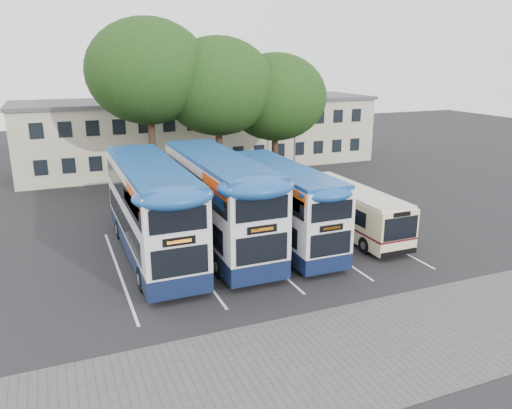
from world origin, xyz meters
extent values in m
plane|color=black|center=(0.00, 0.00, 0.00)|extent=(120.00, 120.00, 0.00)
cube|color=#595654|center=(-2.00, -5.00, 0.01)|extent=(40.00, 6.00, 0.01)
cube|color=silver|center=(-10.75, 5.00, 0.01)|extent=(0.12, 11.00, 0.01)
cube|color=silver|center=(-7.25, 5.00, 0.01)|extent=(0.12, 11.00, 0.01)
cube|color=silver|center=(-3.75, 5.00, 0.01)|extent=(0.12, 11.00, 0.01)
cube|color=silver|center=(-0.25, 5.00, 0.01)|extent=(0.12, 11.00, 0.01)
cube|color=silver|center=(3.25, 5.00, 0.01)|extent=(0.12, 11.00, 0.01)
cube|color=#A9A188|center=(0.00, 27.00, 3.00)|extent=(32.00, 8.00, 6.00)
cube|color=#4C4C4F|center=(0.00, 27.00, 6.05)|extent=(32.40, 8.40, 0.30)
cube|color=black|center=(0.00, 22.98, 1.70)|extent=(30.00, 0.06, 1.20)
cube|color=black|center=(0.00, 22.98, 4.50)|extent=(30.00, 0.06, 1.20)
cylinder|color=gray|center=(6.00, 20.00, 4.50)|extent=(0.14, 0.14, 9.00)
cube|color=gray|center=(6.00, 20.00, 9.00)|extent=(0.12, 0.80, 0.12)
cube|color=gray|center=(6.00, 19.60, 8.95)|extent=(0.25, 0.50, 0.12)
cylinder|color=black|center=(-6.41, 17.88, 3.25)|extent=(0.50, 0.50, 6.49)
ellipsoid|color=black|center=(-6.41, 17.88, 8.83)|extent=(8.48, 8.48, 7.21)
cylinder|color=black|center=(-1.65, 17.16, 2.86)|extent=(0.50, 0.50, 5.72)
ellipsoid|color=black|center=(-1.65, 17.16, 7.77)|extent=(8.18, 8.18, 6.96)
cylinder|color=black|center=(2.95, 17.34, 2.53)|extent=(0.50, 0.50, 5.06)
ellipsoid|color=black|center=(2.95, 17.34, 6.88)|extent=(7.69, 7.69, 6.54)
cube|color=#101A3B|center=(-8.82, 6.30, 0.76)|extent=(2.73, 11.47, 0.87)
cube|color=silver|center=(-8.82, 6.30, 2.89)|extent=(2.73, 11.47, 3.39)
cube|color=navy|center=(-8.82, 6.30, 4.64)|extent=(2.68, 11.24, 0.33)
cube|color=black|center=(-8.82, 6.62, 1.97)|extent=(2.77, 10.16, 1.09)
cube|color=black|center=(-8.82, 6.30, 3.66)|extent=(2.77, 10.81, 0.98)
cube|color=#ED5713|center=(-7.45, 2.53, 4.26)|extent=(0.02, 3.50, 0.60)
cube|color=black|center=(-8.82, 0.53, 2.79)|extent=(1.31, 0.06, 0.33)
cylinder|color=black|center=(-10.06, 9.63, 0.55)|extent=(0.33, 1.09, 1.09)
cylinder|color=black|center=(-7.59, 9.63, 0.55)|extent=(0.33, 1.09, 1.09)
cylinder|color=black|center=(-10.06, 2.53, 0.55)|extent=(0.33, 1.09, 1.09)
cylinder|color=black|center=(-7.59, 2.53, 0.55)|extent=(0.33, 1.09, 1.09)
cube|color=red|center=(-7.44, 7.66, 3.66)|extent=(0.02, 4.37, 0.93)
cube|color=#101A3B|center=(-5.31, 6.35, 0.78)|extent=(2.77, 11.65, 0.89)
cube|color=silver|center=(-5.31, 6.35, 2.94)|extent=(2.77, 11.65, 3.44)
cube|color=navy|center=(-5.31, 6.35, 4.72)|extent=(2.72, 11.42, 0.33)
cube|color=black|center=(-5.31, 6.68, 2.00)|extent=(2.81, 10.32, 1.11)
cube|color=black|center=(-5.31, 6.35, 3.72)|extent=(2.81, 10.98, 1.00)
cube|color=#ED5713|center=(-3.91, 2.52, 4.33)|extent=(0.02, 3.55, 0.61)
cube|color=black|center=(-5.31, 0.49, 2.83)|extent=(1.33, 0.06, 0.33)
cylinder|color=black|center=(-6.56, 9.73, 0.55)|extent=(0.33, 1.11, 1.11)
cylinder|color=black|center=(-4.05, 9.73, 0.55)|extent=(0.33, 1.11, 1.11)
cylinder|color=black|center=(-6.56, 2.52, 0.55)|extent=(0.33, 1.11, 1.11)
cylinder|color=black|center=(-4.05, 2.52, 0.55)|extent=(0.33, 1.11, 1.11)
cube|color=#101A3B|center=(-1.99, 5.56, 0.68)|extent=(2.42, 10.17, 0.78)
cube|color=silver|center=(-1.99, 5.56, 2.57)|extent=(2.42, 10.17, 3.00)
cube|color=navy|center=(-1.99, 5.56, 4.12)|extent=(2.37, 9.97, 0.29)
cube|color=black|center=(-1.99, 5.85, 1.74)|extent=(2.46, 9.01, 0.97)
cube|color=black|center=(-1.99, 5.56, 3.25)|extent=(2.46, 9.59, 0.87)
cube|color=#ED5713|center=(-0.77, 2.22, 3.78)|extent=(0.02, 3.10, 0.53)
cube|color=black|center=(-1.99, 0.45, 2.47)|extent=(1.16, 0.06, 0.29)
cylinder|color=black|center=(-3.09, 8.52, 0.48)|extent=(0.29, 0.97, 0.97)
cylinder|color=black|center=(-0.90, 8.52, 0.48)|extent=(0.29, 0.97, 0.97)
cylinder|color=black|center=(-3.09, 2.22, 0.48)|extent=(0.29, 0.97, 0.97)
cylinder|color=black|center=(-0.90, 2.22, 0.48)|extent=(0.29, 0.97, 0.97)
cube|color=beige|center=(2.31, 5.50, 1.39)|extent=(2.21, 8.85, 2.26)
cube|color=beige|center=(2.31, 5.50, 2.57)|extent=(2.12, 8.50, 0.18)
cube|color=black|center=(2.31, 5.95, 1.77)|extent=(2.25, 7.08, 0.80)
cube|color=#551118|center=(2.31, 5.50, 1.02)|extent=(2.24, 8.87, 0.11)
cube|color=black|center=(2.31, 1.06, 1.68)|extent=(1.95, 0.06, 1.15)
cylinder|color=black|center=(1.31, 2.49, 0.44)|extent=(0.27, 0.89, 0.89)
cylinder|color=black|center=(3.31, 2.49, 0.44)|extent=(0.27, 0.89, 0.89)
cylinder|color=black|center=(1.31, 8.16, 0.44)|extent=(0.27, 0.89, 0.89)
cylinder|color=black|center=(3.31, 8.16, 0.44)|extent=(0.27, 0.89, 0.89)
camera|label=1|loc=(-13.03, -17.55, 9.65)|focal=35.00mm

